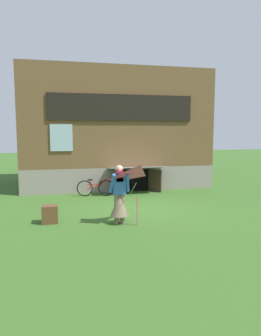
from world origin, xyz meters
name	(u,v)px	position (x,y,z in m)	size (l,w,h in m)	color
ground_plane	(139,208)	(0.00, 0.00, 0.00)	(60.00, 60.00, 0.00)	#386023
log_house	(112,130)	(0.00, 5.48, 2.71)	(8.55, 6.09, 5.41)	gray
person	(119,199)	(-0.99, -1.61, 0.71)	(0.61, 0.53, 1.68)	#7F6B51
kite	(141,181)	(-0.52, -2.19, 1.31)	(1.14, 1.20, 1.57)	#E54C7F
bicycle_green	(116,186)	(-0.36, 2.41, 0.36)	(1.58, 0.42, 0.74)	black
bicycle_red	(95,188)	(-1.24, 2.30, 0.34)	(1.51, 0.30, 0.69)	black
wooden_crate	(50,214)	(-2.93, -1.11, 0.26)	(0.44, 0.38, 0.51)	brown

